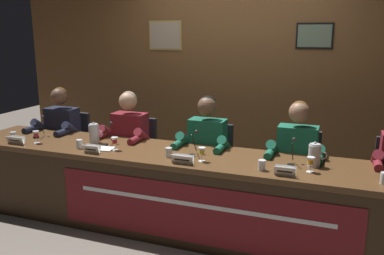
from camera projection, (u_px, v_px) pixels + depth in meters
name	position (u px, v px, depth m)	size (l,w,h in m)	color
ground_plane	(192.00, 229.00, 3.83)	(12.00, 12.00, 0.00)	#70665B
wall_back_panelled	(236.00, 76.00, 4.91)	(5.89, 0.14, 2.60)	brown
conference_table	(188.00, 182.00, 3.60)	(4.69, 0.76, 0.74)	brown
chair_far_left	(71.00, 152.00, 4.85)	(0.44, 0.44, 0.89)	black
panelist_far_left	(58.00, 133.00, 4.60)	(0.51, 0.48, 1.21)	black
nameplate_far_left	(16.00, 140.00, 4.00)	(0.20, 0.06, 0.08)	white
juice_glass_far_left	(36.00, 135.00, 4.02)	(0.06, 0.06, 0.12)	white
water_cup_far_left	(13.00, 136.00, 4.15)	(0.06, 0.06, 0.08)	silver
microphone_far_left	(38.00, 130.00, 4.25)	(0.06, 0.17, 0.22)	black
chair_left	(136.00, 159.00, 4.55)	(0.44, 0.44, 0.89)	black
panelist_left	(126.00, 140.00, 4.30)	(0.51, 0.48, 1.21)	black
nameplate_left	(92.00, 149.00, 3.69)	(0.16, 0.06, 0.08)	white
juice_glass_left	(115.00, 141.00, 3.78)	(0.06, 0.06, 0.12)	white
water_cup_left	(79.00, 145.00, 3.85)	(0.06, 0.06, 0.08)	silver
microphone_left	(107.00, 138.00, 3.96)	(0.06, 0.17, 0.22)	black
chair_center	(211.00, 168.00, 4.25)	(0.44, 0.44, 0.89)	black
panelist_center	(205.00, 148.00, 4.00)	(0.51, 0.48, 1.21)	black
nameplate_center	(183.00, 159.00, 3.40)	(0.19, 0.06, 0.08)	white
juice_glass_center	(202.00, 152.00, 3.45)	(0.06, 0.06, 0.12)	white
water_cup_center	(169.00, 153.00, 3.58)	(0.06, 0.06, 0.08)	silver
microphone_center	(193.00, 147.00, 3.62)	(0.06, 0.17, 0.22)	black
chair_right	(297.00, 179.00, 3.95)	(0.44, 0.44, 0.89)	black
panelist_right	(296.00, 157.00, 3.70)	(0.51, 0.48, 1.21)	black
nameplate_right	(285.00, 171.00, 3.11)	(0.16, 0.06, 0.08)	white
juice_glass_right	(311.00, 162.00, 3.18)	(0.06, 0.06, 0.12)	white
water_cup_right	(262.00, 166.00, 3.24)	(0.06, 0.06, 0.08)	silver
microphone_right	(292.00, 157.00, 3.35)	(0.06, 0.17, 0.22)	black
water_cup_far_right	(384.00, 179.00, 2.95)	(0.06, 0.06, 0.08)	silver
water_pitcher_left_side	(94.00, 133.00, 4.03)	(0.15, 0.10, 0.21)	silver
water_pitcher_right_side	(315.00, 155.00, 3.32)	(0.15, 0.10, 0.21)	silver
document_stack_left	(102.00, 149.00, 3.82)	(0.23, 0.18, 0.01)	white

